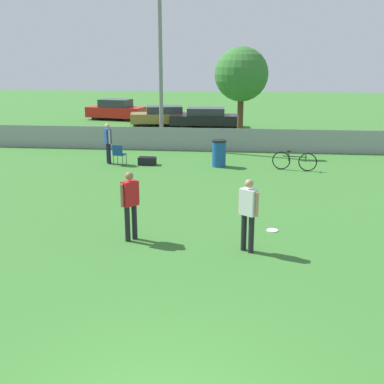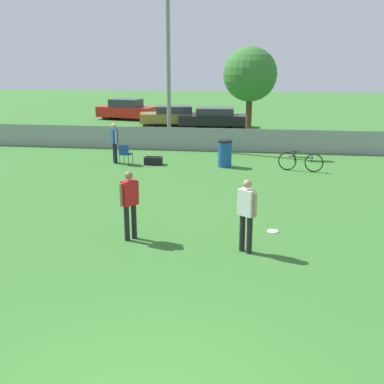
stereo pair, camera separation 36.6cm
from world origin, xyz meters
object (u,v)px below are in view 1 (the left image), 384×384
parked_car_red (116,110)px  frisbee_disc (272,230)px  tree_near_pole (241,75)px  player_receiver_white (248,210)px  spectator_in_blue (108,141)px  trash_bin (219,153)px  player_thrower_red (130,201)px  folding_chair_sideline (119,153)px  light_pole (160,35)px  parked_car_tan (164,116)px  parked_car_dark (206,118)px  gear_bag_sideline (147,161)px  bicycle_sideline (294,161)px

parked_car_red → frisbee_disc: bearing=-54.7°
parked_car_red → tree_near_pole: bearing=-30.3°
player_receiver_white → spectator_in_blue: player_receiver_white is taller
trash_bin → frisbee_disc: bearing=-76.5°
player_thrower_red → folding_chair_sideline: (-2.45, 8.31, -0.48)m
light_pole → frisbee_disc: bearing=-67.1°
trash_bin → parked_car_tan: bearing=109.4°
player_thrower_red → trash_bin: (1.69, 8.54, -0.44)m
frisbee_disc → parked_car_tan: bearing=107.2°
player_thrower_red → player_receiver_white: 2.86m
folding_chair_sideline → trash_bin: trash_bin is taller
player_thrower_red → parked_car_tan: (-2.57, 20.60, -0.36)m
trash_bin → folding_chair_sideline: bearing=-176.7°
light_pole → folding_chair_sideline: 6.54m
trash_bin → parked_car_dark: 11.52m
trash_bin → parked_car_dark: (-1.46, 11.42, 0.07)m
player_thrower_red → gear_bag_sideline: player_thrower_red is taller
tree_near_pole → player_receiver_white: 15.95m
gear_bag_sideline → parked_car_dark: bearing=82.3°
light_pole → player_receiver_white: size_ratio=5.32×
parked_car_red → folding_chair_sideline: bearing=-63.7°
player_thrower_red → spectator_in_blue: player_thrower_red is taller
light_pole → player_thrower_red: bearing=-83.7°
folding_chair_sideline → tree_near_pole: bearing=-115.0°
light_pole → player_receiver_white: light_pole is taller
player_receiver_white → frisbee_disc: bearing=101.7°
player_receiver_white → parked_car_red: player_receiver_white is taller
light_pole → parked_car_red: bearing=115.9°
player_receiver_white → parked_car_tan: bearing=140.8°
light_pole → spectator_in_blue: 6.12m
frisbee_disc → folding_chair_sideline: size_ratio=0.34×
tree_near_pole → folding_chair_sideline: 9.08m
spectator_in_blue → trash_bin: (4.67, -0.07, -0.41)m
player_receiver_white → parked_car_red: bearing=148.0°
trash_bin → tree_near_pole: bearing=83.5°
bicycle_sideline → spectator_in_blue: bearing=-171.9°
frisbee_disc → trash_bin: 7.75m
frisbee_disc → bicycle_sideline: 7.26m
tree_near_pole → parked_car_tan: 7.81m
frisbee_disc → trash_bin: size_ratio=0.27×
tree_near_pole → parked_car_dark: size_ratio=1.06×
bicycle_sideline → parked_car_dark: parked_car_dark is taller
light_pole → gear_bag_sideline: bearing=-89.1°
trash_bin → gear_bag_sideline: trash_bin is taller
parked_car_tan → spectator_in_blue: bearing=-103.4°
tree_near_pole → player_thrower_red: bearing=-99.1°
player_thrower_red → light_pole: bearing=47.6°
frisbee_disc → folding_chair_sideline: bearing=129.2°
trash_bin → parked_car_tan: size_ratio=0.24×
bicycle_sideline → player_receiver_white: bearing=-91.0°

